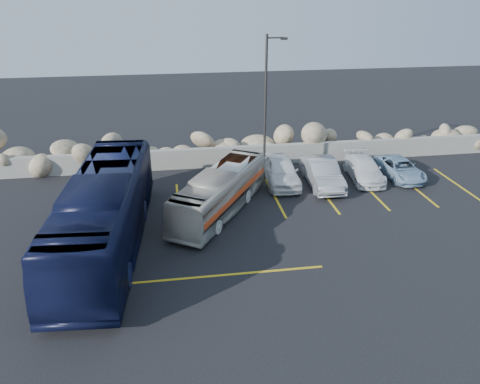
{
  "coord_description": "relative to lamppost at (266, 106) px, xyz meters",
  "views": [
    {
      "loc": [
        -2.65,
        -14.93,
        10.36
      ],
      "look_at": [
        0.27,
        4.0,
        1.77
      ],
      "focal_mm": 35.0,
      "sensor_mm": 36.0,
      "label": 1
    }
  ],
  "objects": [
    {
      "name": "ground",
      "position": [
        -2.56,
        -9.5,
        -4.3
      ],
      "size": [
        90.0,
        90.0,
        0.0
      ],
      "primitive_type": "plane",
      "color": "black",
      "rests_on": "ground"
    },
    {
      "name": "seawall",
      "position": [
        -2.56,
        2.5,
        -3.7
      ],
      "size": [
        60.0,
        0.4,
        1.2
      ],
      "primitive_type": "cube",
      "color": "gray",
      "rests_on": "ground"
    },
    {
      "name": "riprap_pile",
      "position": [
        -2.56,
        3.7,
        -3.0
      ],
      "size": [
        54.0,
        2.8,
        2.6
      ],
      "primitive_type": null,
      "color": "#8A7B5A",
      "rests_on": "ground"
    },
    {
      "name": "parking_lines",
      "position": [
        2.09,
        -3.93,
        -4.29
      ],
      "size": [
        18.16,
        9.36,
        0.01
      ],
      "color": "gold",
      "rests_on": "ground"
    },
    {
      "name": "lamppost",
      "position": [
        0.0,
        0.0,
        0.0
      ],
      "size": [
        1.14,
        0.18,
        8.0
      ],
      "color": "#312F2C",
      "rests_on": "ground"
    },
    {
      "name": "vintage_bus",
      "position": [
        -3.0,
        -3.8,
        -3.21
      ],
      "size": [
        5.65,
        7.63,
        2.18
      ],
      "primitive_type": "imported",
      "rotation": [
        0.0,
        0.0,
        -0.55
      ],
      "color": "beige",
      "rests_on": "ground"
    },
    {
      "name": "tour_coach",
      "position": [
        -8.12,
        -6.34,
        -2.67
      ],
      "size": [
        3.58,
        11.85,
        3.25
      ],
      "primitive_type": "imported",
      "rotation": [
        0.0,
        0.0,
        -0.07
      ],
      "color": "#101535",
      "rests_on": "ground"
    },
    {
      "name": "car_a",
      "position": [
        0.77,
        -0.68,
        -3.55
      ],
      "size": [
        1.94,
        4.42,
        1.48
      ],
      "primitive_type": "imported",
      "rotation": [
        0.0,
        0.0,
        -0.04
      ],
      "color": "white",
      "rests_on": "ground"
    },
    {
      "name": "car_b",
      "position": [
        2.96,
        -1.34,
        -3.56
      ],
      "size": [
        1.7,
        4.49,
        1.46
      ],
      "primitive_type": "imported",
      "rotation": [
        0.0,
        0.0,
        -0.03
      ],
      "color": "#9FA0A4",
      "rests_on": "ground"
    },
    {
      "name": "car_c",
      "position": [
        5.65,
        -0.78,
        -3.7
      ],
      "size": [
        2.09,
        4.28,
        1.2
      ],
      "primitive_type": "imported",
      "rotation": [
        0.0,
        0.0,
        -0.1
      ],
      "color": "white",
      "rests_on": "ground"
    },
    {
      "name": "car_d",
      "position": [
        7.79,
        -0.9,
        -3.75
      ],
      "size": [
        1.9,
        3.95,
        1.08
      ],
      "primitive_type": "imported",
      "rotation": [
        0.0,
        0.0,
        0.03
      ],
      "color": "#88A8C2",
      "rests_on": "ground"
    }
  ]
}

